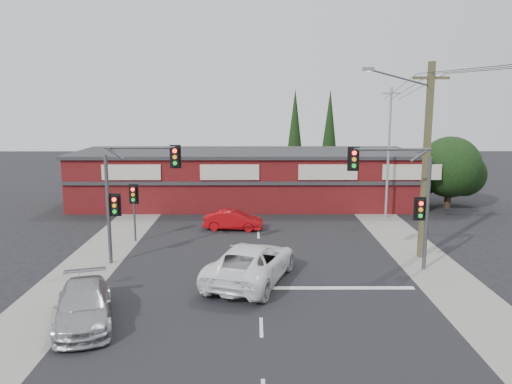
{
  "coord_description": "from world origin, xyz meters",
  "views": [
    {
      "loc": [
        -0.25,
        -22.19,
        8.04
      ],
      "look_at": [
        -0.16,
        3.0,
        3.47
      ],
      "focal_mm": 35.0,
      "sensor_mm": 36.0,
      "label": 1
    }
  ],
  "objects_px": {
    "white_suv": "(251,263)",
    "utility_pole": "(424,155)",
    "shop_building": "(245,177)",
    "silver_suv": "(84,305)",
    "red_sedan": "(233,220)"
  },
  "relations": [
    {
      "from": "silver_suv",
      "to": "red_sedan",
      "type": "height_order",
      "value": "silver_suv"
    },
    {
      "from": "utility_pole",
      "to": "red_sedan",
      "type": "bearing_deg",
      "value": 150.03
    },
    {
      "from": "white_suv",
      "to": "shop_building",
      "type": "relative_size",
      "value": 0.23
    },
    {
      "from": "white_suv",
      "to": "shop_building",
      "type": "distance_m",
      "value": 17.62
    },
    {
      "from": "white_suv",
      "to": "shop_building",
      "type": "bearing_deg",
      "value": -69.63
    },
    {
      "from": "white_suv",
      "to": "silver_suv",
      "type": "height_order",
      "value": "white_suv"
    },
    {
      "from": "white_suv",
      "to": "utility_pole",
      "type": "relative_size",
      "value": 0.62
    },
    {
      "from": "silver_suv",
      "to": "red_sedan",
      "type": "xyz_separation_m",
      "value": [
        4.92,
        13.69,
        -0.08
      ]
    },
    {
      "from": "white_suv",
      "to": "red_sedan",
      "type": "xyz_separation_m",
      "value": [
        -1.19,
        9.3,
        -0.25
      ]
    },
    {
      "from": "white_suv",
      "to": "silver_suv",
      "type": "xyz_separation_m",
      "value": [
        -6.11,
        -4.39,
        -0.17
      ]
    },
    {
      "from": "red_sedan",
      "to": "utility_pole",
      "type": "xyz_separation_m",
      "value": [
        9.95,
        -5.74,
        4.78
      ]
    },
    {
      "from": "red_sedan",
      "to": "silver_suv",
      "type": "bearing_deg",
      "value": 167.7
    },
    {
      "from": "silver_suv",
      "to": "white_suv",
      "type": "bearing_deg",
      "value": 19.38
    },
    {
      "from": "silver_suv",
      "to": "utility_pole",
      "type": "bearing_deg",
      "value": 11.83
    },
    {
      "from": "red_sedan",
      "to": "utility_pole",
      "type": "distance_m",
      "value": 12.45
    }
  ]
}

